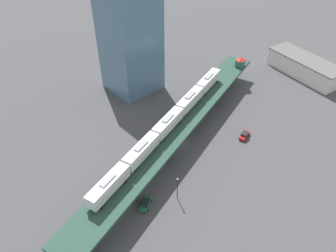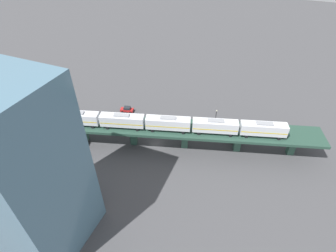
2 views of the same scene
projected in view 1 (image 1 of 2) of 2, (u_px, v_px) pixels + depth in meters
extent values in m
plane|color=#424244|center=(179.00, 143.00, 95.22)|extent=(400.00, 400.00, 0.00)
cube|color=#244135|center=(179.00, 126.00, 91.13)|extent=(34.77, 90.47, 0.80)
cube|color=#2D5142|center=(88.00, 239.00, 67.59)|extent=(2.25, 2.25, 6.10)
cube|color=#2D5142|center=(131.00, 190.00, 77.61)|extent=(2.25, 2.25, 6.10)
cube|color=#2D5142|center=(163.00, 153.00, 87.63)|extent=(2.25, 2.25, 6.10)
cube|color=#2D5142|center=(190.00, 123.00, 97.64)|extent=(2.25, 2.25, 6.10)
cube|color=#2D5142|center=(211.00, 98.00, 107.66)|extent=(2.25, 2.25, 6.10)
cube|color=#2D5142|center=(228.00, 78.00, 117.68)|extent=(2.25, 2.25, 6.10)
cube|color=silver|center=(108.00, 185.00, 70.50)|extent=(6.17, 12.30, 3.10)
cube|color=gold|center=(109.00, 186.00, 70.69)|extent=(6.13, 12.08, 0.24)
cube|color=gray|center=(107.00, 180.00, 69.41)|extent=(2.56, 4.43, 0.36)
cylinder|color=black|center=(93.00, 203.00, 69.50)|extent=(0.45, 0.87, 0.84)
cylinder|color=black|center=(101.00, 208.00, 68.56)|extent=(0.45, 0.87, 0.84)
cylinder|color=black|center=(117.00, 177.00, 75.11)|extent=(0.45, 0.87, 0.84)
cylinder|color=black|center=(125.00, 181.00, 74.17)|extent=(0.45, 0.87, 0.84)
cube|color=silver|center=(141.00, 151.00, 78.91)|extent=(6.17, 12.30, 3.10)
cube|color=gold|center=(141.00, 152.00, 79.10)|extent=(6.13, 12.08, 0.24)
cube|color=gray|center=(141.00, 146.00, 77.82)|extent=(2.56, 4.43, 0.36)
cylinder|color=black|center=(128.00, 166.00, 77.91)|extent=(0.45, 0.87, 0.84)
cylinder|color=black|center=(136.00, 170.00, 76.97)|extent=(0.45, 0.87, 0.84)
cylinder|color=black|center=(147.00, 146.00, 83.52)|extent=(0.45, 0.87, 0.84)
cylinder|color=black|center=(155.00, 149.00, 82.58)|extent=(0.45, 0.87, 0.84)
cube|color=silver|center=(168.00, 123.00, 87.33)|extent=(6.17, 12.30, 3.10)
cube|color=gold|center=(168.00, 124.00, 87.52)|extent=(6.13, 12.08, 0.24)
cube|color=gray|center=(168.00, 118.00, 86.24)|extent=(2.56, 4.43, 0.36)
cylinder|color=black|center=(156.00, 136.00, 86.33)|extent=(0.45, 0.87, 0.84)
cylinder|color=black|center=(164.00, 139.00, 85.38)|extent=(0.45, 0.87, 0.84)
cylinder|color=black|center=(172.00, 120.00, 91.94)|extent=(0.45, 0.87, 0.84)
cylinder|color=black|center=(179.00, 122.00, 90.99)|extent=(0.45, 0.87, 0.84)
cube|color=silver|center=(190.00, 100.00, 95.74)|extent=(6.17, 12.30, 3.10)
cube|color=gold|center=(190.00, 101.00, 95.93)|extent=(6.13, 12.08, 0.24)
cube|color=gray|center=(190.00, 95.00, 94.65)|extent=(2.56, 4.43, 0.36)
cylinder|color=black|center=(179.00, 112.00, 94.74)|extent=(0.45, 0.87, 0.84)
cylinder|color=black|center=(187.00, 114.00, 93.80)|extent=(0.45, 0.87, 0.84)
cylinder|color=black|center=(193.00, 98.00, 100.35)|extent=(0.45, 0.87, 0.84)
cylinder|color=black|center=(200.00, 100.00, 99.41)|extent=(0.45, 0.87, 0.84)
cube|color=silver|center=(208.00, 81.00, 104.15)|extent=(6.17, 12.30, 3.10)
cube|color=gold|center=(208.00, 81.00, 104.34)|extent=(6.13, 12.08, 0.24)
cube|color=gray|center=(209.00, 76.00, 103.07)|extent=(2.56, 4.43, 0.36)
cylinder|color=black|center=(199.00, 91.00, 103.16)|extent=(0.45, 0.87, 0.84)
cylinder|color=black|center=(206.00, 94.00, 102.21)|extent=(0.45, 0.87, 0.84)
cylinder|color=black|center=(210.00, 80.00, 108.77)|extent=(0.45, 0.87, 0.84)
cylinder|color=black|center=(217.00, 81.00, 107.82)|extent=(0.45, 0.87, 0.84)
cube|color=#33604C|center=(240.00, 63.00, 115.93)|extent=(3.49, 3.49, 2.50)
pyramid|color=maroon|center=(241.00, 59.00, 114.86)|extent=(4.02, 4.02, 0.90)
cube|color=#1E6638|center=(146.00, 204.00, 77.38)|extent=(3.82, 4.70, 0.80)
cube|color=#1E2328|center=(145.00, 202.00, 76.77)|extent=(2.54, 2.73, 0.76)
cylinder|color=black|center=(140.00, 209.00, 76.75)|extent=(0.55, 0.69, 0.66)
cylinder|color=black|center=(147.00, 211.00, 76.37)|extent=(0.55, 0.69, 0.66)
cylinder|color=black|center=(144.00, 200.00, 78.88)|extent=(0.55, 0.69, 0.66)
cylinder|color=black|center=(151.00, 201.00, 78.51)|extent=(0.55, 0.69, 0.66)
cube|color=#AD1E1E|center=(245.00, 135.00, 96.70)|extent=(2.78, 4.70, 0.80)
cube|color=#1E2328|center=(245.00, 134.00, 96.12)|extent=(2.11, 2.52, 0.76)
cylinder|color=black|center=(240.00, 138.00, 96.41)|extent=(0.39, 0.70, 0.66)
cylinder|color=black|center=(245.00, 140.00, 95.66)|extent=(0.39, 0.70, 0.66)
cylinder|color=black|center=(244.00, 133.00, 98.25)|extent=(0.39, 0.70, 0.66)
cylinder|color=black|center=(249.00, 135.00, 97.50)|extent=(0.39, 0.70, 0.66)
cube|color=#333338|center=(208.00, 91.00, 113.66)|extent=(2.71, 2.59, 2.30)
cube|color=#2D333D|center=(204.00, 96.00, 111.10)|extent=(3.81, 5.66, 2.70)
cylinder|color=black|center=(210.00, 95.00, 114.01)|extent=(0.64, 1.06, 1.00)
cylinder|color=black|center=(205.00, 93.00, 114.76)|extent=(0.64, 1.06, 1.00)
cylinder|color=black|center=(204.00, 102.00, 110.50)|extent=(0.64, 1.06, 1.00)
cylinder|color=black|center=(199.00, 100.00, 111.29)|extent=(0.64, 1.06, 1.00)
cylinder|color=black|center=(177.00, 189.00, 77.69)|extent=(0.20, 0.20, 6.50)
sphere|color=beige|center=(178.00, 179.00, 75.50)|extent=(0.44, 0.44, 0.44)
cube|color=beige|center=(305.00, 67.00, 123.74)|extent=(29.28, 14.57, 6.40)
cube|color=#595654|center=(307.00, 59.00, 121.60)|extent=(29.87, 14.86, 0.40)
cube|color=slate|center=(130.00, 40.00, 107.66)|extent=(16.00, 16.00, 36.00)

